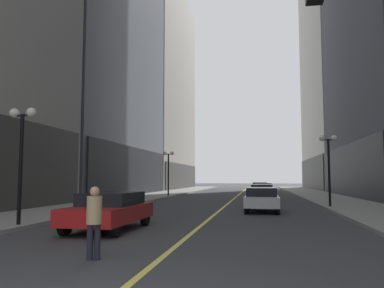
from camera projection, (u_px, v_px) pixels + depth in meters
The scene contains 14 objects.
ground_plane at pixel (237, 197), 38.56m from camera, with size 200.00×200.00×0.00m, color #38383A.
sidewalk_left at pixel (157, 195), 39.96m from camera, with size 4.50×78.00×0.15m, color gray.
sidewalk_right at pixel (323, 196), 37.16m from camera, with size 4.50×78.00×0.15m, color gray.
lane_centre_stripe at pixel (237, 197), 38.56m from camera, with size 0.16×70.00×0.01m, color #E5D64C.
building_left_far at pixel (140, 90), 67.71m from camera, with size 15.56×26.00×34.69m.
car_red at pixel (110, 209), 13.70m from camera, with size 1.98×4.41×1.32m.
car_silver at pixel (262, 199), 20.97m from camera, with size 1.84×4.10×1.32m.
car_green at pixel (262, 192), 31.12m from camera, with size 1.88×4.68×1.32m.
car_maroon at pixel (263, 189), 39.59m from camera, with size 1.95×4.62×1.32m.
car_navy at pixel (260, 187), 47.60m from camera, with size 2.07×4.58×1.32m.
pedestrian_in_tan_trench at pixel (94, 217), 8.72m from camera, with size 0.44×0.44×1.64m.
street_lamp_left_near at pixel (22, 139), 14.28m from camera, with size 1.06×0.36×4.43m.
street_lamp_left_far at pixel (168, 163), 37.40m from camera, with size 1.06×0.36×4.43m.
street_lamp_right_mid at pixel (329, 154), 23.33m from camera, with size 1.06×0.36×4.43m.
Camera 1 is at (2.23, -4.06, 1.82)m, focal length 36.15 mm.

